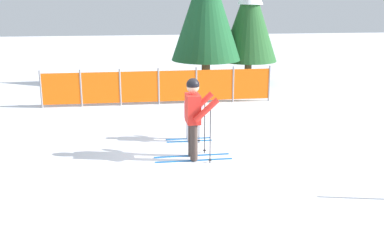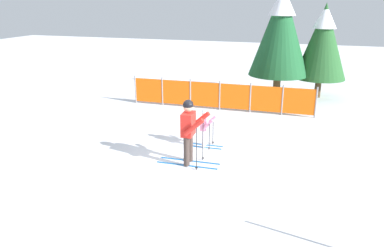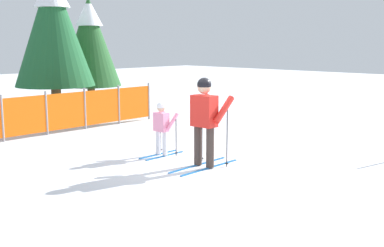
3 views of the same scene
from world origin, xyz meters
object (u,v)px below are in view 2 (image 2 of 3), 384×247
at_px(skier_child, 205,125).
at_px(conifer_near, 281,30).
at_px(skier_adult, 189,126).
at_px(conifer_far, 323,40).
at_px(safety_fence, 220,96).

distance_m(skier_child, conifer_near, 7.21).
bearing_deg(skier_child, skier_adult, -94.28).
bearing_deg(skier_child, conifer_far, 64.61).
bearing_deg(conifer_near, skier_adult, -100.40).
xyz_separation_m(skier_child, conifer_far, (3.17, 7.25, 1.83)).
height_order(conifer_far, conifer_near, conifer_near).
height_order(skier_adult, conifer_far, conifer_far).
bearing_deg(skier_child, safety_fence, 95.75).
bearing_deg(safety_fence, conifer_near, 55.09).
height_order(skier_adult, conifer_near, conifer_near).
relative_size(skier_adult, skier_child, 1.51).
relative_size(skier_adult, conifer_far, 0.43).
height_order(skier_adult, safety_fence, skier_adult).
bearing_deg(conifer_far, skier_child, -113.62).
bearing_deg(safety_fence, conifer_far, 41.99).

